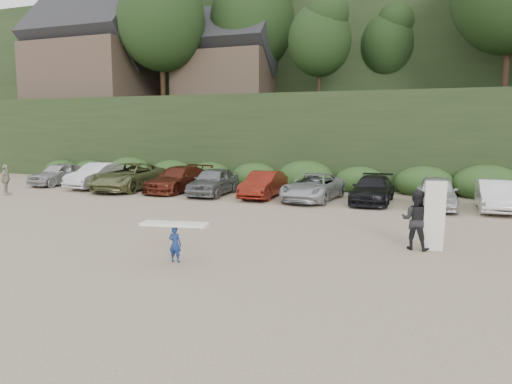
% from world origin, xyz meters
% --- Properties ---
extents(ground, '(120.00, 120.00, 0.00)m').
position_xyz_m(ground, '(0.00, 0.00, 0.00)').
color(ground, tan).
rests_on(ground, ground).
extents(hillside_backdrop, '(90.00, 41.50, 28.00)m').
position_xyz_m(hillside_backdrop, '(-0.26, 35.93, 11.22)').
color(hillside_backdrop, black).
rests_on(hillside_backdrop, ground).
extents(parked_cars, '(39.88, 6.33, 1.63)m').
position_xyz_m(parked_cars, '(0.90, 10.07, 0.76)').
color(parked_cars, '#A7A6AB').
rests_on(parked_cars, ground).
extents(distant_walker, '(0.81, 1.11, 1.75)m').
position_xyz_m(distant_walker, '(-17.28, 5.42, 0.88)').
color(distant_walker, '#9D9A85').
rests_on(distant_walker, ground).
extents(child_surfer, '(2.01, 0.89, 1.16)m').
position_xyz_m(child_surfer, '(-1.04, -3.10, 0.79)').
color(child_surfer, navy).
rests_on(child_surfer, ground).
extents(adult_surfer, '(1.41, 0.87, 2.25)m').
position_xyz_m(adult_surfer, '(5.36, 1.08, 0.97)').
color(adult_surfer, black).
rests_on(adult_surfer, ground).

